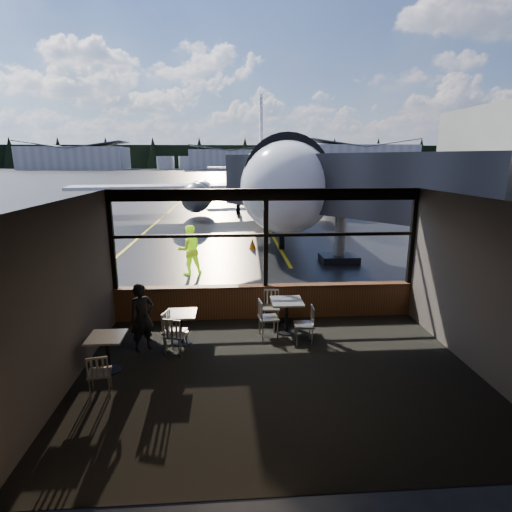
{
  "coord_description": "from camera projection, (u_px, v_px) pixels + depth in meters",
  "views": [
    {
      "loc": [
        -0.95,
        -10.21,
        4.2
      ],
      "look_at": [
        -0.19,
        1.0,
        1.5
      ],
      "focal_mm": 28.0,
      "sensor_mm": 36.0,
      "label": 1
    }
  ],
  "objects": [
    {
      "name": "chair_left_s",
      "position": [
        100.0,
        373.0,
        7.27
      ],
      "size": [
        0.54,
        0.54,
        0.84
      ],
      "primitive_type": null,
      "rotation": [
        0.0,
        0.0,
        0.19
      ],
      "color": "#B4AEA2",
      "rests_on": "carpet_floor"
    },
    {
      "name": "wall_right",
      "position": [
        481.0,
        288.0,
        7.89
      ],
      "size": [
        0.04,
        6.0,
        3.5
      ],
      "primitive_type": "cube",
      "color": "#514740",
      "rests_on": "ground"
    },
    {
      "name": "wall_back",
      "position": [
        312.0,
        373.0,
        4.72
      ],
      "size": [
        8.0,
        0.04,
        3.5
      ],
      "primitive_type": "cube",
      "color": "#514740",
      "rests_on": "ground"
    },
    {
      "name": "jet_bridge",
      "position": [
        343.0,
        205.0,
        15.94
      ],
      "size": [
        9.27,
        11.33,
        4.95
      ],
      "primitive_type": null,
      "color": "#2E2E31",
      "rests_on": "ground_plane"
    },
    {
      "name": "chair_near_e",
      "position": [
        304.0,
        325.0,
        9.3
      ],
      "size": [
        0.52,
        0.52,
        0.92
      ],
      "primitive_type": null,
      "rotation": [
        0.0,
        0.0,
        1.52
      ],
      "color": "#ABA69A",
      "rests_on": "carpet_floor"
    },
    {
      "name": "ground_plane",
      "position": [
        231.0,
        174.0,
        127.35
      ],
      "size": [
        520.0,
        520.0,
        0.0
      ],
      "primitive_type": "plane",
      "color": "black",
      "rests_on": "ground"
    },
    {
      "name": "chair_mid_s",
      "position": [
        176.0,
        335.0,
        8.78
      ],
      "size": [
        0.61,
        0.61,
        0.91
      ],
      "primitive_type": null,
      "rotation": [
        0.0,
        0.0,
        -0.28
      ],
      "color": "#BBB7A9",
      "rests_on": "carpet_floor"
    },
    {
      "name": "window_header",
      "position": [
        266.0,
        195.0,
        10.16
      ],
      "size": [
        8.0,
        0.18,
        0.3
      ],
      "primitive_type": "cube",
      "color": "black",
      "rests_on": "ground"
    },
    {
      "name": "cafe_table_near",
      "position": [
        287.0,
        316.0,
        9.92
      ],
      "size": [
        0.76,
        0.76,
        0.84
      ],
      "primitive_type": null,
      "color": "gray",
      "rests_on": "carpet_floor"
    },
    {
      "name": "window_sill",
      "position": [
        265.0,
        302.0,
        10.84
      ],
      "size": [
        8.0,
        0.28,
        0.9
      ],
      "primitive_type": "cube",
      "color": "#4D2A17",
      "rests_on": "ground"
    },
    {
      "name": "wall_left",
      "position": [
        65.0,
        297.0,
        7.37
      ],
      "size": [
        0.04,
        6.0,
        3.5
      ],
      "primitive_type": "cube",
      "color": "#514740",
      "rests_on": "ground"
    },
    {
      "name": "ceiling",
      "position": [
        281.0,
        200.0,
        7.22
      ],
      "size": [
        8.0,
        6.0,
        0.04
      ],
      "primitive_type": "cube",
      "color": "#38332D",
      "rests_on": "ground"
    },
    {
      "name": "ground_crew",
      "position": [
        189.0,
        250.0,
        14.93
      ],
      "size": [
        1.09,
        0.96,
        1.87
      ],
      "primitive_type": "imported",
      "rotation": [
        0.0,
        0.0,
        3.47
      ],
      "color": "#BFF219",
      "rests_on": "ground_plane"
    },
    {
      "name": "passenger",
      "position": [
        142.0,
        318.0,
        8.91
      ],
      "size": [
        0.68,
        0.64,
        1.56
      ],
      "primitive_type": "imported",
      "rotation": [
        0.0,
        0.0,
        0.64
      ],
      "color": "black",
      "rests_on": "carpet_floor"
    },
    {
      "name": "cafe_table_left",
      "position": [
        108.0,
        354.0,
        8.07
      ],
      "size": [
        0.71,
        0.71,
        0.78
      ],
      "primitive_type": null,
      "color": "#9D9890",
      "rests_on": "carpet_floor"
    },
    {
      "name": "airliner",
      "position": [
        268.0,
        141.0,
        30.06
      ],
      "size": [
        32.31,
        38.19,
        11.27
      ],
      "primitive_type": null,
      "rotation": [
        0.0,
        0.0,
        -0.04
      ],
      "color": "white",
      "rests_on": "ground_plane"
    },
    {
      "name": "fuel_tank_a",
      "position": [
        166.0,
        163.0,
        184.82
      ],
      "size": [
        8.0,
        8.0,
        6.0
      ],
      "primitive_type": "cylinder",
      "color": "silver",
      "rests_on": "ground_plane"
    },
    {
      "name": "cone_nose",
      "position": [
        252.0,
        244.0,
        19.39
      ],
      "size": [
        0.35,
        0.35,
        0.48
      ],
      "primitive_type": "cone",
      "color": "orange",
      "rests_on": "ground_plane"
    },
    {
      "name": "chair_near_w",
      "position": [
        269.0,
        318.0,
        9.64
      ],
      "size": [
        0.58,
        0.58,
        0.96
      ],
      "primitive_type": null,
      "rotation": [
        0.0,
        0.0,
        -1.44
      ],
      "color": "#ABA69A",
      "rests_on": "carpet_floor"
    },
    {
      "name": "hangar_left",
      "position": [
        75.0,
        157.0,
        179.67
      ],
      "size": [
        45.0,
        18.0,
        11.0
      ],
      "primitive_type": null,
      "color": "silver",
      "rests_on": "ground_plane"
    },
    {
      "name": "mullion_right",
      "position": [
        412.0,
        237.0,
        10.69
      ],
      "size": [
        0.12,
        0.12,
        2.6
      ],
      "primitive_type": "cube",
      "color": "black",
      "rests_on": "ground"
    },
    {
      "name": "mullion_centre",
      "position": [
        266.0,
        239.0,
        10.43
      ],
      "size": [
        0.12,
        0.12,
        2.6
      ],
      "primitive_type": "cube",
      "color": "black",
      "rests_on": "ground"
    },
    {
      "name": "mullion_left",
      "position": [
        112.0,
        241.0,
        10.17
      ],
      "size": [
        0.12,
        0.12,
        2.6
      ],
      "primitive_type": "cube",
      "color": "black",
      "rests_on": "ground"
    },
    {
      "name": "cafe_table_mid",
      "position": [
        182.0,
        328.0,
        9.33
      ],
      "size": [
        0.69,
        0.69,
        0.76
      ],
      "primitive_type": null,
      "color": "#A5A198",
      "rests_on": "carpet_floor"
    },
    {
      "name": "fuel_tank_b",
      "position": [
        187.0,
        163.0,
        185.48
      ],
      "size": [
        8.0,
        8.0,
        6.0
      ],
      "primitive_type": "cylinder",
      "color": "silver",
      "rests_on": "ground_plane"
    },
    {
      "name": "treeline",
      "position": [
        230.0,
        157.0,
        213.25
      ],
      "size": [
        360.0,
        3.0,
        12.0
      ],
      "primitive_type": "cube",
      "color": "black",
      "rests_on": "ground_plane"
    },
    {
      "name": "carpet_floor",
      "position": [
        279.0,
        374.0,
        8.04
      ],
      "size": [
        8.0,
        6.0,
        0.01
      ],
      "primitive_type": "cube",
      "color": "black",
      "rests_on": "ground"
    },
    {
      "name": "fuel_tank_c",
      "position": [
        209.0,
        163.0,
        186.13
      ],
      "size": [
        8.0,
        8.0,
        6.0
      ],
      "primitive_type": "cylinder",
      "color": "silver",
      "rests_on": "ground_plane"
    },
    {
      "name": "hangar_mid",
      "position": [
        230.0,
        158.0,
        189.23
      ],
      "size": [
        38.0,
        15.0,
        10.0
      ],
      "primitive_type": null,
      "color": "silver",
      "rests_on": "ground_plane"
    },
    {
      "name": "window_transom",
      "position": [
        266.0,
        235.0,
        10.41
      ],
      "size": [
        8.0,
        0.1,
        0.08
      ],
      "primitive_type": "cube",
      "color": "black",
      "rests_on": "ground"
    },
    {
      "name": "chair_near_n",
      "position": [
        271.0,
        308.0,
        10.39
      ],
      "size": [
        0.55,
        0.55,
        0.91
      ],
      "primitive_type": null,
      "rotation": [
        0.0,
        0.0,
        3.03
      ],
      "color": "beige",
      "rests_on": "carpet_floor"
    },
    {
      "name": "hangar_right",
      "position": [
        359.0,
        156.0,
        186.14
      ],
      "size": [
        50.0,
        20.0,
        12.0
      ],
      "primitive_type": null,
      "color": "silver",
      "rests_on": "ground_plane"
    },
    {
      "name": "chair_mid_w",
      "position": [
        175.0,
        332.0,
        8.92
      ],
      "size": [
        0.64,
        0.64,
        0.93
      ],
      "primitive_type": null,
      "rotation": [
        0.0,
        0.0,
        -1.89
      ],
      "color": "#AFAA9E",
      "rests_on": "carpet_floor"
    }
  ]
}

